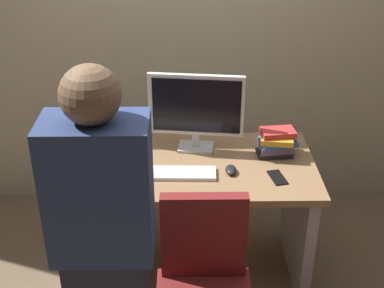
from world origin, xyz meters
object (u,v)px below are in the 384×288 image
object	(u,v)px
cell_phone	(277,177)
cup_by_monitor	(113,149)
person_at_desk	(105,252)
desk	(192,199)
monitor	(196,108)
book_stack	(276,143)
keyboard	(176,173)
cup_near_keyboard	(110,163)
mouse	(231,170)

from	to	relation	value
cell_phone	cup_by_monitor	bearing A→B (deg)	152.26
person_at_desk	cup_by_monitor	bearing A→B (deg)	95.14
desk	person_at_desk	bearing A→B (deg)	-113.03
monitor	book_stack	world-z (taller)	monitor
cup_by_monitor	cell_phone	distance (m)	0.93
keyboard	cup_near_keyboard	xyz separation A→B (m)	(-0.36, 0.05, 0.04)
cup_near_keyboard	cup_by_monitor	size ratio (longest dim) A/B	1.06
book_stack	cup_by_monitor	bearing A→B (deg)	-179.77
mouse	keyboard	bearing A→B (deg)	-176.15
keyboard	desk	bearing A→B (deg)	55.03
monitor	keyboard	distance (m)	0.40
cell_phone	person_at_desk	bearing A→B (deg)	-151.73
person_at_desk	cell_phone	distance (m)	1.07
cup_near_keyboard	cell_phone	xyz separation A→B (m)	(0.90, -0.09, -0.04)
cup_near_keyboard	cell_phone	size ratio (longest dim) A/B	0.66
monitor	book_stack	distance (m)	0.49
book_stack	cell_phone	world-z (taller)	book_stack
desk	keyboard	world-z (taller)	keyboard
person_at_desk	cup_by_monitor	xyz separation A→B (m)	(-0.08, 0.94, -0.04)
cell_phone	desk	bearing A→B (deg)	148.40
person_at_desk	cup_by_monitor	size ratio (longest dim) A/B	18.32
mouse	desk	bearing A→B (deg)	154.54
keyboard	cup_by_monitor	distance (m)	0.42
book_stack	keyboard	bearing A→B (deg)	-159.34
mouse	cell_phone	xyz separation A→B (m)	(0.24, -0.06, -0.01)
desk	keyboard	size ratio (longest dim) A/B	3.19
desk	cell_phone	size ratio (longest dim) A/B	9.52
cup_by_monitor	mouse	bearing A→B (deg)	-16.19
cup_near_keyboard	book_stack	xyz separation A→B (m)	(0.92, 0.17, 0.03)
cup_near_keyboard	cup_by_monitor	xyz separation A→B (m)	(-0.00, 0.16, -0.00)
cup_near_keyboard	cup_by_monitor	distance (m)	0.16
mouse	cell_phone	size ratio (longest dim) A/B	0.69
desk	keyboard	bearing A→B (deg)	-126.50
cup_by_monitor	book_stack	bearing A→B (deg)	0.23
book_stack	cell_phone	bearing A→B (deg)	-96.45
cup_near_keyboard	person_at_desk	bearing A→B (deg)	-83.98
cup_by_monitor	keyboard	bearing A→B (deg)	-30.38
person_at_desk	cup_by_monitor	world-z (taller)	person_at_desk
book_stack	cell_phone	size ratio (longest dim) A/B	1.62
person_at_desk	cup_near_keyboard	xyz separation A→B (m)	(-0.08, 0.78, -0.04)
keyboard	person_at_desk	bearing A→B (deg)	-108.97
mouse	book_stack	xyz separation A→B (m)	(0.27, 0.19, 0.06)
desk	person_at_desk	size ratio (longest dim) A/B	0.84
monitor	cell_phone	size ratio (longest dim) A/B	3.75
keyboard	mouse	bearing A→B (deg)	5.38
keyboard	cup_by_monitor	bearing A→B (deg)	151.15
desk	mouse	xyz separation A→B (m)	(0.21, -0.10, 0.26)
desk	monitor	size ratio (longest dim) A/B	2.54
desk	monitor	bearing A→B (deg)	81.75
keyboard	book_stack	world-z (taller)	book_stack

